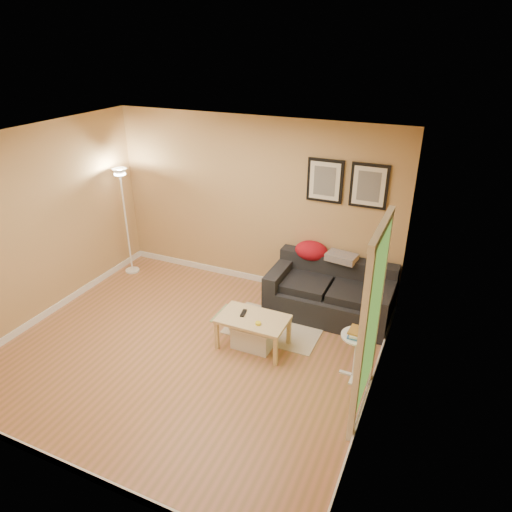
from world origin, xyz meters
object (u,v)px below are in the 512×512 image
object	(u,v)px
storage_bin	(254,335)
floor_lamp	(127,225)
side_table	(356,356)
sofa	(330,291)
coffee_table	(253,332)
book_stack	(357,333)

from	to	relation	value
storage_bin	floor_lamp	xyz separation A→B (m)	(-2.71, 1.04, 0.68)
storage_bin	side_table	bearing A→B (deg)	-2.70
sofa	coffee_table	distance (m)	1.33
sofa	side_table	xyz separation A→B (m)	(0.64, -1.18, -0.09)
floor_lamp	side_table	bearing A→B (deg)	-15.33
side_table	floor_lamp	size ratio (longest dim) A/B	0.33
coffee_table	storage_bin	bearing A→B (deg)	74.88
sofa	book_stack	world-z (taller)	sofa
coffee_table	book_stack	xyz separation A→B (m)	(1.29, -0.05, 0.40)
coffee_table	book_stack	size ratio (longest dim) A/B	3.73
sofa	side_table	distance (m)	1.35
sofa	coffee_table	world-z (taller)	sofa
floor_lamp	coffee_table	bearing A→B (deg)	-21.28
storage_bin	side_table	xyz separation A→B (m)	(1.31, -0.06, 0.13)
sofa	coffee_table	xyz separation A→B (m)	(-0.67, -1.13, -0.16)
storage_bin	book_stack	bearing A→B (deg)	-3.07
book_stack	side_table	bearing A→B (deg)	29.12
sofa	floor_lamp	distance (m)	3.41
sofa	storage_bin	size ratio (longest dim) A/B	3.33
sofa	storage_bin	world-z (taller)	sofa
sofa	coffee_table	size ratio (longest dim) A/B	1.98
coffee_table	floor_lamp	world-z (taller)	floor_lamp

